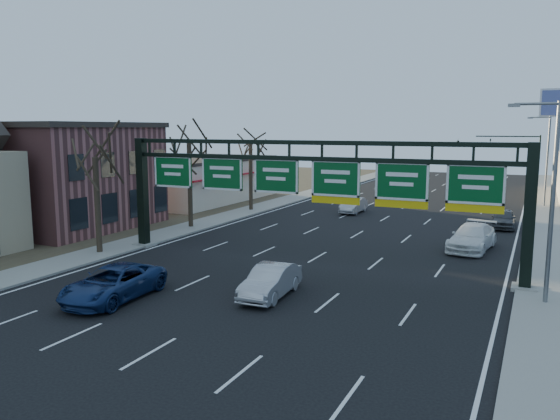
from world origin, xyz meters
The scene contains 19 objects.
ground centered at (0.00, 0.00, 0.00)m, with size 160.00×160.00×0.00m, color black.
sidewalk_left centered at (-12.80, 20.00, 0.06)m, with size 3.00×120.00×0.12m, color gray.
sidewalk_right centered at (12.80, 20.00, 0.06)m, with size 3.00×120.00×0.12m, color gray.
dirt_strip_left centered at (-25.00, 20.00, 0.03)m, with size 21.00×120.00×0.06m, color #473D2B.
lane_markings centered at (0.00, 20.00, 0.01)m, with size 21.60×120.00×0.01m, color white.
sign_gantry centered at (0.16, 8.00, 4.63)m, with size 24.60×1.20×7.20m.
brick_block centered at (-21.50, 11.00, 4.16)m, with size 10.40×12.40×8.30m.
cream_strip centered at (-21.48, 29.00, 2.36)m, with size 10.90×18.40×4.70m.
tree_gantry centered at (-12.80, 5.00, 7.11)m, with size 3.60×3.60×8.48m.
tree_mid centered at (-12.80, 15.00, 7.85)m, with size 3.60×3.60×9.24m.
tree_far centered at (-12.80, 25.00, 7.48)m, with size 3.60×3.60×8.86m.
streetlight_near centered at (12.47, 6.00, 5.08)m, with size 2.15×0.22×9.00m.
streetlight_far centered at (12.47, 40.00, 5.08)m, with size 2.15×0.22×9.00m.
traffic_signal_mast centered at (5.69, 55.00, 5.50)m, with size 10.16×0.54×7.00m.
car_blue_suv centered at (-5.42, -1.83, 0.77)m, with size 2.56×5.56×1.54m, color navy.
car_silver_sedan centered at (0.92, 1.70, 0.74)m, with size 1.56×4.49×1.48m, color #ABABB0.
car_white_wagon centered at (8.31, 16.27, 0.82)m, with size 2.31×5.68×1.65m, color white.
car_grey_far centered at (9.65, 25.62, 0.74)m, with size 1.75×4.35×1.48m, color #44464A.
car_silver_distant centered at (-3.52, 27.98, 0.70)m, with size 1.49×4.27×1.41m, color #B4B4B9.
Camera 1 is at (12.02, -20.48, 7.86)m, focal length 35.00 mm.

